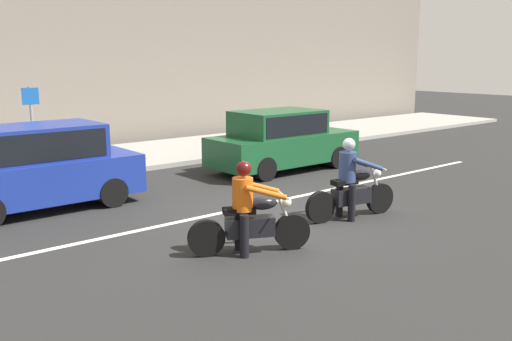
{
  "coord_description": "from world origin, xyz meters",
  "views": [
    {
      "loc": [
        -7.39,
        -8.26,
        3.17
      ],
      "look_at": [
        -0.69,
        -0.15,
        1.06
      ],
      "focal_mm": 39.46,
      "sensor_mm": 36.0,
      "label": 1
    }
  ],
  "objects": [
    {
      "name": "motorcycle_with_rider_orange_stripe",
      "position": [
        -1.83,
        -1.35,
        0.64
      ],
      "size": [
        1.91,
        1.06,
        1.55
      ],
      "color": "black",
      "rests_on": "ground_plane"
    },
    {
      "name": "motorcycle_with_rider_denim_blue",
      "position": [
        1.03,
        -1.04,
        0.66
      ],
      "size": [
        2.1,
        0.77,
        1.63
      ],
      "color": "black",
      "rests_on": "ground_plane"
    },
    {
      "name": "parked_hatchback_cobalt_blue",
      "position": [
        -3.54,
        3.57,
        0.94
      ],
      "size": [
        4.1,
        1.76,
        1.8
      ],
      "color": "navy",
      "rests_on": "ground_plane"
    },
    {
      "name": "ground_plane",
      "position": [
        0.0,
        0.0,
        0.0
      ],
      "size": [
        80.0,
        80.0,
        0.0
      ],
      "primitive_type": "plane",
      "color": "#262626"
    },
    {
      "name": "parked_sedan_forest_green",
      "position": [
        3.23,
        3.46,
        0.88
      ],
      "size": [
        4.45,
        1.82,
        1.72
      ],
      "color": "#164C28",
      "rests_on": "ground_plane"
    },
    {
      "name": "sidewalk_slab",
      "position": [
        0.0,
        8.0,
        0.07
      ],
      "size": [
        40.0,
        4.4,
        0.14
      ],
      "primitive_type": "cube",
      "color": "#99968E",
      "rests_on": "ground_plane"
    },
    {
      "name": "street_sign_post",
      "position": [
        -2.49,
        7.05,
        1.54
      ],
      "size": [
        0.44,
        0.08,
        2.28
      ],
      "color": "gray",
      "rests_on": "sidewalk_slab"
    },
    {
      "name": "lane_marking_stripe",
      "position": [
        -0.58,
        0.9,
        0.0
      ],
      "size": [
        18.0,
        0.14,
        0.01
      ],
      "primitive_type": "cube",
      "color": "silver",
      "rests_on": "ground_plane"
    }
  ]
}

